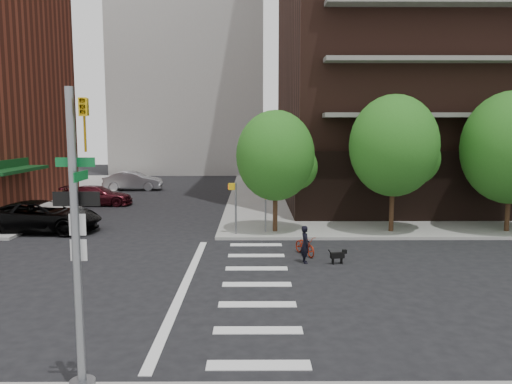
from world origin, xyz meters
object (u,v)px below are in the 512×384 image
parked_car_silver (133,181)px  scooter (305,245)px  parked_car_maroon (97,196)px  dog_walker (305,244)px  traffic_signal (79,269)px  parked_car_black (42,217)px

parked_car_silver → scooter: 26.53m
parked_car_maroon → parked_car_silver: 9.00m
dog_walker → scooter: bearing=-13.5°
traffic_signal → parked_car_maroon: bearing=106.7°
parked_car_maroon → scooter: size_ratio=3.02×
traffic_signal → scooter: bearing=64.4°
parked_car_black → parked_car_maroon: (0.00, 9.29, -0.13)m
scooter → dog_walker: dog_walker is taller
traffic_signal → dog_walker: bearing=62.3°
parked_car_black → traffic_signal: bearing=-152.9°
scooter → traffic_signal: bearing=-138.4°
traffic_signal → scooter: traffic_signal is taller
parked_car_silver → dog_walker: (12.79, -24.41, -0.08)m
traffic_signal → parked_car_black: 18.31m
parked_car_black → scooter: bearing=-108.2°
dog_walker → traffic_signal: bearing=144.6°
dog_walker → parked_car_maroon: bearing=32.7°
scooter → parked_car_maroon: bearing=110.3°
traffic_signal → dog_walker: 11.86m
dog_walker → parked_car_silver: bearing=19.9°
parked_car_maroon → parked_car_silver: (0.38, 8.99, 0.13)m
parked_car_black → parked_car_maroon: parked_car_black is taller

